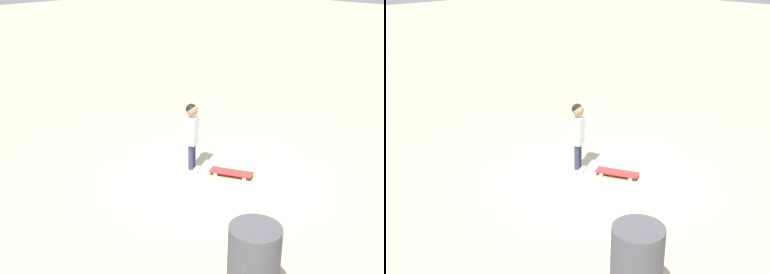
# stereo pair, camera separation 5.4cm
# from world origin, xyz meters

# --- Properties ---
(ground_plane) EXTENTS (50.00, 50.00, 0.00)m
(ground_plane) POSITION_xyz_m (0.00, 0.00, 0.00)
(ground_plane) COLOR tan
(child_person) EXTENTS (0.25, 0.41, 1.06)m
(child_person) POSITION_xyz_m (-0.38, -0.12, 0.66)
(child_person) COLOR #2D3351
(child_person) RESTS_ON ground
(skateboard) EXTENTS (0.65, 0.43, 0.07)m
(skateboard) POSITION_xyz_m (0.16, 0.15, 0.06)
(skateboard) COLOR #B22D2D
(skateboard) RESTS_ON ground
(trash_bin) EXTENTS (0.46, 0.46, 0.93)m
(trash_bin) POSITION_xyz_m (2.09, -1.88, 0.46)
(trash_bin) COLOR #4C4C51
(trash_bin) RESTS_ON ground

